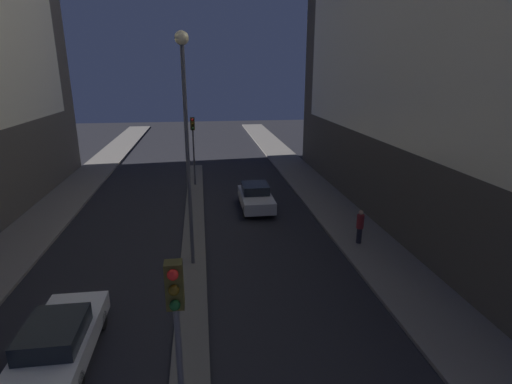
% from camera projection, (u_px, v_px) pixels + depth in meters
% --- Properties ---
extents(median_strip, '(1.13, 31.79, 0.14)m').
position_uv_depth(median_strip, '(194.00, 236.00, 20.78)').
color(median_strip, '#56544F').
rests_on(median_strip, ground).
extents(traffic_light_near, '(0.32, 0.42, 4.97)m').
position_uv_depth(traffic_light_near, '(177.00, 329.00, 7.35)').
color(traffic_light_near, '#4C4C51').
rests_on(traffic_light_near, median_strip).
extents(traffic_light_mid, '(0.32, 0.42, 4.97)m').
position_uv_depth(traffic_light_mid, '(193.00, 136.00, 28.71)').
color(traffic_light_mid, '#4C4C51').
rests_on(traffic_light_mid, median_strip).
extents(street_lamp, '(0.54, 0.54, 9.62)m').
position_uv_depth(street_lamp, '(186.00, 115.00, 15.80)').
color(street_lamp, '#4C4C51').
rests_on(street_lamp, median_strip).
extents(car_left_lane, '(1.87, 4.56, 1.49)m').
position_uv_depth(car_left_lane, '(59.00, 340.00, 11.66)').
color(car_left_lane, silver).
rests_on(car_left_lane, ground).
extents(car_right_lane, '(1.85, 4.24, 1.54)m').
position_uv_depth(car_right_lane, '(256.00, 197.00, 24.74)').
color(car_right_lane, '#B2B2B7').
rests_on(car_right_lane, ground).
extents(pedestrian_on_right_sidewalk, '(0.35, 0.35, 1.70)m').
position_uv_depth(pedestrian_on_right_sidewalk, '(360.00, 226.00, 19.47)').
color(pedestrian_on_right_sidewalk, black).
rests_on(pedestrian_on_right_sidewalk, sidewalk_right).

